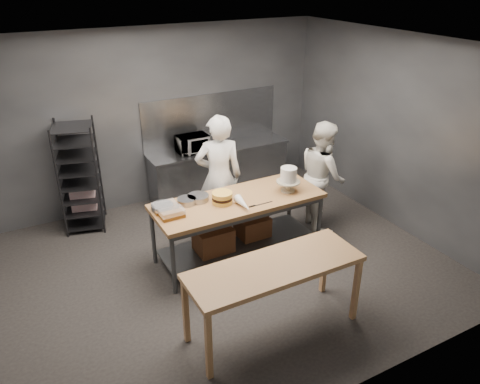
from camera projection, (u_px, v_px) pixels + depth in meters
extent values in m
plane|color=black|center=(224.00, 266.00, 6.62)|extent=(6.00, 6.00, 0.00)
cube|color=#4C4F54|center=(157.00, 118.00, 7.94)|extent=(6.00, 0.04, 3.00)
cube|color=#99673D|center=(238.00, 201.00, 6.49)|extent=(2.40, 0.90, 0.06)
cube|color=#47494C|center=(238.00, 243.00, 6.80)|extent=(2.25, 0.75, 0.03)
cylinder|color=#47494C|center=(173.00, 265.00, 5.90)|extent=(0.06, 0.06, 0.86)
cylinder|color=#47494C|center=(153.00, 237.00, 6.52)|extent=(0.06, 0.06, 0.86)
cylinder|color=#47494C|center=(319.00, 223.00, 6.87)|extent=(0.06, 0.06, 0.86)
cylinder|color=#47494C|center=(289.00, 201.00, 7.49)|extent=(0.06, 0.06, 0.86)
cube|color=brown|center=(213.00, 239.00, 6.54)|extent=(0.50, 0.40, 0.35)
cube|color=brown|center=(252.00, 226.00, 6.92)|extent=(0.45, 0.38, 0.30)
cube|color=#9B7040|center=(275.00, 267.00, 5.11)|extent=(2.00, 0.70, 0.06)
cube|color=#9B7040|center=(209.00, 346.00, 4.66)|extent=(0.06, 0.06, 0.84)
cube|color=#9B7040|center=(186.00, 311.00, 5.14)|extent=(0.06, 0.06, 0.84)
cube|color=#9B7040|center=(356.00, 290.00, 5.47)|extent=(0.06, 0.06, 0.84)
cube|color=#9B7040|center=(324.00, 264.00, 5.95)|extent=(0.06, 0.06, 0.84)
cube|color=slate|center=(219.00, 148.00, 8.39)|extent=(2.60, 0.60, 0.04)
cube|color=slate|center=(220.00, 171.00, 8.59)|extent=(2.56, 0.56, 0.86)
cube|color=slate|center=(211.00, 118.00, 8.42)|extent=(2.60, 0.02, 0.90)
cube|color=black|center=(80.00, 176.00, 7.28)|extent=(0.75, 0.78, 1.75)
cube|color=silver|center=(83.00, 196.00, 7.43)|extent=(0.43, 0.33, 0.45)
imported|color=white|center=(219.00, 177.00, 7.02)|extent=(0.82, 0.66, 1.94)
imported|color=white|center=(322.00, 175.00, 7.34)|extent=(0.88, 1.00, 1.74)
imported|color=black|center=(193.00, 144.00, 8.10)|extent=(0.54, 0.37, 0.30)
cylinder|color=#AFA68C|center=(288.00, 190.00, 6.71)|extent=(0.20, 0.20, 0.02)
cylinder|color=#AFA68C|center=(288.00, 186.00, 6.67)|extent=(0.06, 0.06, 0.12)
cylinder|color=#AFA68C|center=(288.00, 182.00, 6.64)|extent=(0.34, 0.34, 0.02)
cylinder|color=silver|center=(289.00, 174.00, 6.60)|extent=(0.23, 0.23, 0.20)
cylinder|color=#F9BB4F|center=(222.00, 201.00, 6.36)|extent=(0.28, 0.28, 0.06)
cylinder|color=black|center=(222.00, 198.00, 6.34)|extent=(0.28, 0.28, 0.04)
cylinder|color=#F9BB4F|center=(222.00, 195.00, 6.31)|extent=(0.28, 0.28, 0.06)
cylinder|color=gray|center=(187.00, 201.00, 6.34)|extent=(0.26, 0.26, 0.07)
cylinder|color=gray|center=(198.00, 198.00, 6.43)|extent=(0.30, 0.30, 0.07)
cylinder|color=gray|center=(162.00, 207.00, 6.19)|extent=(0.30, 0.30, 0.07)
cone|color=silver|center=(243.00, 204.00, 6.21)|extent=(0.15, 0.39, 0.12)
cube|color=slate|center=(264.00, 204.00, 6.35)|extent=(0.28, 0.02, 0.00)
cube|color=black|center=(252.00, 206.00, 6.27)|extent=(0.09, 0.02, 0.02)
cube|color=#95531D|center=(172.00, 215.00, 6.01)|extent=(0.30, 0.20, 0.05)
cube|color=silver|center=(172.00, 212.00, 5.98)|extent=(0.31, 0.21, 0.06)
cube|color=#95531D|center=(165.00, 209.00, 6.16)|extent=(0.30, 0.20, 0.05)
cube|color=silver|center=(165.00, 205.00, 6.13)|extent=(0.31, 0.21, 0.06)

